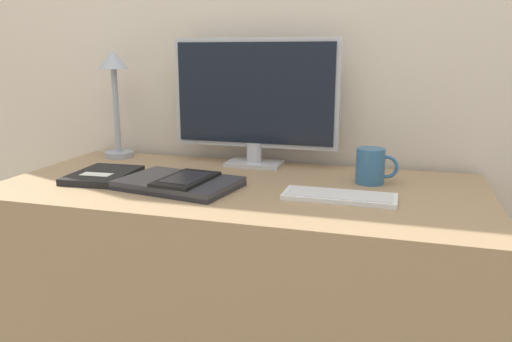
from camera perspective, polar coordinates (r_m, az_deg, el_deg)
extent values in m
cube|color=beige|center=(1.73, 2.02, 17.26)|extent=(3.60, 0.05, 2.40)
cube|color=#997A56|center=(1.54, -1.77, -14.54)|extent=(1.35, 0.64, 0.72)
cube|color=#B7B7BC|center=(1.65, -0.20, 0.86)|extent=(0.18, 0.11, 0.01)
cylinder|color=#B7B7BC|center=(1.64, -0.21, 2.15)|extent=(0.05, 0.05, 0.06)
cube|color=#B7B7BC|center=(1.62, -0.15, 8.86)|extent=(0.55, 0.01, 0.35)
cube|color=black|center=(1.61, -0.24, 8.84)|extent=(0.52, 0.01, 0.32)
cube|color=silver|center=(1.29, 9.51, -2.90)|extent=(0.29, 0.11, 0.01)
cube|color=silver|center=(1.28, 9.51, -2.62)|extent=(0.27, 0.09, 0.00)
cube|color=#232328|center=(1.39, -8.79, -1.64)|extent=(0.34, 0.26, 0.01)
cube|color=#333338|center=(1.39, -8.81, -1.15)|extent=(0.34, 0.26, 0.01)
cube|color=black|center=(1.36, -8.00, -0.92)|extent=(0.14, 0.21, 0.01)
cube|color=black|center=(1.36, -8.01, -0.71)|extent=(0.11, 0.15, 0.00)
cylinder|color=#999EA8|center=(1.84, -15.38, 1.85)|extent=(0.10, 0.10, 0.02)
cylinder|color=#999EA8|center=(1.82, -15.68, 6.63)|extent=(0.02, 0.02, 0.29)
cone|color=#999EA8|center=(1.81, -16.03, 12.17)|extent=(0.10, 0.10, 0.06)
cube|color=black|center=(1.54, -17.07, -0.45)|extent=(0.18, 0.23, 0.02)
cube|color=silver|center=(1.51, -17.78, -0.36)|extent=(0.09, 0.04, 0.00)
cylinder|color=#336089|center=(1.45, 12.92, 0.57)|extent=(0.08, 0.08, 0.10)
torus|color=#336089|center=(1.45, 14.67, 0.46)|extent=(0.07, 0.01, 0.07)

